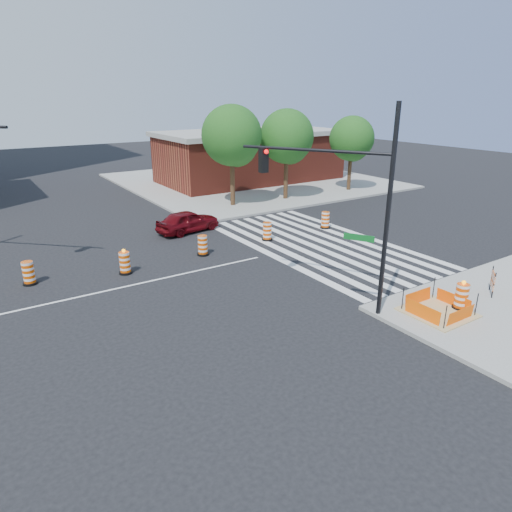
# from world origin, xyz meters

# --- Properties ---
(ground) EXTENTS (120.00, 120.00, 0.00)m
(ground) POSITION_xyz_m (0.00, 0.00, 0.00)
(ground) COLOR black
(ground) RESTS_ON ground
(sidewalk_ne) EXTENTS (22.00, 22.00, 0.15)m
(sidewalk_ne) POSITION_xyz_m (18.00, 18.00, 0.07)
(sidewalk_ne) COLOR gray
(sidewalk_ne) RESTS_ON ground
(crosswalk_east) EXTENTS (6.75, 13.50, 0.01)m
(crosswalk_east) POSITION_xyz_m (10.95, 0.00, 0.01)
(crosswalk_east) COLOR silver
(crosswalk_east) RESTS_ON ground
(lane_centerline) EXTENTS (14.00, 0.12, 0.01)m
(lane_centerline) POSITION_xyz_m (0.00, 0.00, 0.01)
(lane_centerline) COLOR silver
(lane_centerline) RESTS_ON ground
(excavation_pit) EXTENTS (2.20, 2.20, 0.90)m
(excavation_pit) POSITION_xyz_m (9.00, -9.00, 0.22)
(excavation_pit) COLOR tan
(excavation_pit) RESTS_ON ground
(brick_storefront) EXTENTS (16.50, 8.50, 4.60)m
(brick_storefront) POSITION_xyz_m (18.00, 18.00, 2.32)
(brick_storefront) COLOR maroon
(brick_storefront) RESTS_ON ground
(red_coupe) EXTENTS (4.06, 2.23, 1.31)m
(red_coupe) POSITION_xyz_m (6.03, 6.03, 0.65)
(red_coupe) COLOR #56070C
(red_coupe) RESTS_ON ground
(signal_pole_se) EXTENTS (2.91, 4.91, 7.40)m
(signal_pole_se) POSITION_xyz_m (6.39, -6.47, 4.55)
(signal_pole_se) COLOR black
(signal_pole_se) RESTS_ON ground
(pit_drum) EXTENTS (0.59, 0.59, 1.16)m
(pit_drum) POSITION_xyz_m (9.97, -9.25, 0.63)
(pit_drum) COLOR black
(pit_drum) RESTS_ON ground
(barricade) EXTENTS (0.75, 0.58, 1.06)m
(barricade) POSITION_xyz_m (12.26, -9.09, 0.73)
(barricade) COLOR #DA4B04
(barricade) RESTS_ON ground
(tree_north_c) EXTENTS (4.19, 4.19, 7.13)m
(tree_north_c) POSITION_xyz_m (11.52, 10.13, 4.78)
(tree_north_c) COLOR #382314
(tree_north_c) RESTS_ON ground
(tree_north_d) EXTENTS (3.98, 3.98, 6.77)m
(tree_north_d) POSITION_xyz_m (16.03, 9.80, 4.55)
(tree_north_d) COLOR #382314
(tree_north_d) RESTS_ON ground
(tree_north_e) EXTENTS (3.61, 3.61, 6.13)m
(tree_north_e) POSITION_xyz_m (22.47, 9.62, 4.11)
(tree_north_e) COLOR #382314
(tree_north_e) RESTS_ON ground
(median_drum_2) EXTENTS (0.60, 0.60, 1.02)m
(median_drum_2) POSITION_xyz_m (-3.09, 2.52, 0.48)
(median_drum_2) COLOR black
(median_drum_2) RESTS_ON ground
(median_drum_3) EXTENTS (0.60, 0.60, 1.18)m
(median_drum_3) POSITION_xyz_m (0.76, 1.49, 0.49)
(median_drum_3) COLOR black
(median_drum_3) RESTS_ON ground
(median_drum_4) EXTENTS (0.60, 0.60, 1.02)m
(median_drum_4) POSITION_xyz_m (4.87, 1.83, 0.48)
(median_drum_4) COLOR black
(median_drum_4) RESTS_ON ground
(median_drum_5) EXTENTS (0.60, 0.60, 1.02)m
(median_drum_5) POSITION_xyz_m (9.01, 2.10, 0.48)
(median_drum_5) COLOR black
(median_drum_5) RESTS_ON ground
(median_drum_6) EXTENTS (0.60, 0.60, 1.02)m
(median_drum_6) POSITION_xyz_m (13.32, 2.14, 0.48)
(median_drum_6) COLOR black
(median_drum_6) RESTS_ON ground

